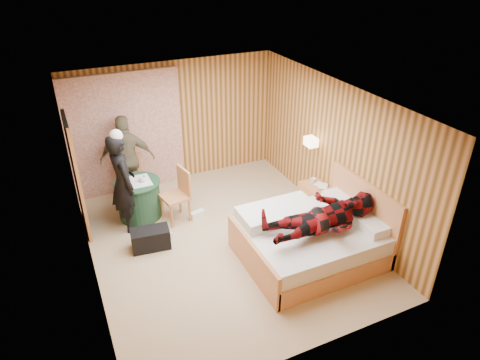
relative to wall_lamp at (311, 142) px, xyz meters
name	(u,v)px	position (x,y,z in m)	size (l,w,h in m)	color
floor	(224,241)	(-1.92, -0.45, -1.30)	(4.20, 5.00, 0.01)	tan
ceiling	(221,99)	(-1.92, -0.45, 1.20)	(4.20, 5.00, 0.01)	silver
wall_back	(175,123)	(-1.92, 2.05, -0.05)	(4.20, 0.02, 2.50)	tan
wall_left	(82,206)	(-4.02, -0.45, -0.05)	(0.02, 5.00, 2.50)	tan
wall_right	(334,152)	(0.18, -0.45, -0.05)	(0.02, 5.00, 2.50)	tan
curtain	(126,134)	(-2.92, 1.98, -0.10)	(2.20, 0.08, 2.40)	beige
doorway	(76,176)	(-3.98, 0.95, -0.28)	(0.06, 0.90, 2.05)	black
wall_lamp	(311,142)	(0.00, 0.00, 0.00)	(0.26, 0.24, 0.16)	gold
bed	(311,239)	(-0.80, -1.38, -0.97)	(2.11, 1.67, 1.15)	#DB8859
nightstand	(315,199)	(-0.04, -0.35, -1.00)	(0.44, 0.60, 0.57)	#DB8859
round_table	(139,199)	(-3.02, 0.90, -0.93)	(0.82, 0.82, 0.73)	#224932
chair_far	(131,175)	(-3.00, 1.55, -0.76)	(0.50, 0.50, 0.93)	#DB8859
chair_near	(179,191)	(-2.37, 0.52, -0.73)	(0.52, 0.52, 0.99)	#DB8859
duffel_bag	(151,239)	(-3.08, -0.11, -1.12)	(0.62, 0.33, 0.35)	black
sneaker_left	(166,238)	(-2.82, -0.03, -1.24)	(0.26, 0.10, 0.11)	white
sneaker_right	(197,214)	(-2.09, 0.42, -1.24)	(0.28, 0.11, 0.12)	white
woman_standing	(123,183)	(-3.29, 0.65, -0.41)	(0.65, 0.42, 1.77)	black
man_at_table	(128,159)	(-3.02, 1.59, -0.44)	(1.01, 0.42, 1.72)	#6E6449
man_on_bed	(325,210)	(-0.77, -1.61, -0.30)	(1.77, 0.67, 0.86)	maroon
book_lower	(318,187)	(-0.04, -0.40, -0.71)	(0.17, 0.22, 0.02)	white
book_upper	(318,186)	(-0.04, -0.40, -0.69)	(0.16, 0.22, 0.02)	white
cup_nightstand	(313,180)	(-0.04, -0.22, -0.68)	(0.10, 0.10, 0.09)	white
cup_table	(143,179)	(-2.92, 0.85, -0.52)	(0.12, 0.12, 0.10)	white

